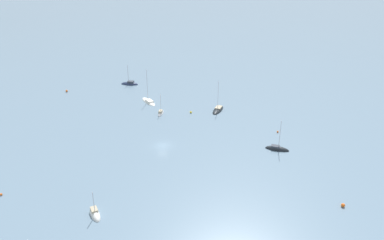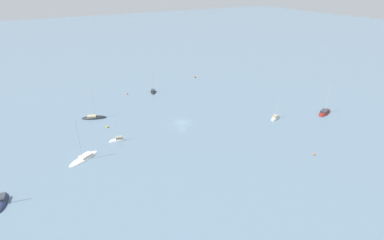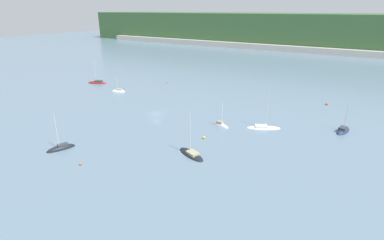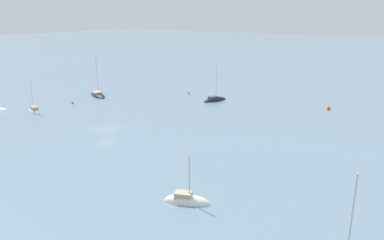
{
  "view_description": "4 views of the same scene",
  "coord_description": "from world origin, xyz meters",
  "views": [
    {
      "loc": [
        -87.97,
        -5.2,
        48.61
      ],
      "look_at": [
        8.14,
        -8.18,
        3.68
      ],
      "focal_mm": 35.0,
      "sensor_mm": 36.0,
      "label": 1
    },
    {
      "loc": [
        38.98,
        75.12,
        41.78
      ],
      "look_at": [
        -2.26,
        2.6,
        1.49
      ],
      "focal_mm": 28.0,
      "sensor_mm": 36.0,
      "label": 2
    },
    {
      "loc": [
        54.09,
        -65.88,
        29.62
      ],
      "look_at": [
        16.65,
        -6.27,
        3.31
      ],
      "focal_mm": 28.0,
      "sensor_mm": 36.0,
      "label": 3
    },
    {
      "loc": [
        -50.69,
        41.27,
        20.09
      ],
      "look_at": [
        -11.33,
        -10.45,
        1.3
      ],
      "focal_mm": 35.0,
      "sensor_mm": 36.0,
      "label": 4
    }
  ],
  "objects": [
    {
      "name": "ground_plane",
      "position": [
        0.0,
        0.0,
        0.0
      ],
      "size": [
        600.0,
        600.0,
        0.0
      ],
      "primitive_type": "plane",
      "color": "slate"
    },
    {
      "name": "sailboat_1",
      "position": [
        -3.04,
        -30.18,
        0.09
      ],
      "size": [
        3.92,
        6.48,
        9.3
      ],
      "rotation": [
        0.0,
        0.0,
        4.36
      ],
      "color": "black",
      "rests_on": "ground_plane"
    },
    {
      "name": "sailboat_2",
      "position": [
        49.24,
        14.62,
        0.11
      ],
      "size": [
        3.52,
        6.94,
        8.9
      ],
      "rotation": [
        0.0,
        0.0,
        1.38
      ],
      "color": "#232D4C",
      "rests_on": "ground_plane"
    },
    {
      "name": "sailboat_3",
      "position": [
        -27.89,
        12.28,
        0.09
      ],
      "size": [
        5.42,
        3.77,
        6.54
      ],
      "rotation": [
        0.0,
        0.0,
        3.58
      ],
      "color": "white",
      "rests_on": "ground_plane"
    },
    {
      "name": "sailboat_4",
      "position": [
        20.98,
        1.36,
        0.13
      ],
      "size": [
        5.02,
        2.35,
        7.46
      ],
      "rotation": [
        0.0,
        0.0,
        6.08
      ],
      "color": "silver",
      "rests_on": "ground_plane"
    },
    {
      "name": "sailboat_5",
      "position": [
        31.15,
        5.99,
        0.1
      ],
      "size": [
        8.97,
        6.54,
        11.99
      ],
      "rotation": [
        0.0,
        0.0,
        0.51
      ],
      "color": "white",
      "rests_on": "ground_plane"
    },
    {
      "name": "sailboat_6",
      "position": [
        23.27,
        -17.11,
        0.09
      ],
      "size": [
        8.3,
        5.41,
        10.8
      ],
      "rotation": [
        0.0,
        0.0,
        2.75
      ],
      "color": "black",
      "rests_on": "ground_plane"
    },
    {
      "name": "mooring_buoy_0",
      "position": [
        -27.03,
        -38.06,
        0.4
      ],
      "size": [
        0.8,
        0.8,
        0.8
      ],
      "color": "orange",
      "rests_on": "ground_plane"
    },
    {
      "name": "mooring_buoy_1",
      "position": [
        21.28,
        -8.21,
        0.32
      ],
      "size": [
        0.64,
        0.64,
        0.64
      ],
      "color": "yellow",
      "rests_on": "ground_plane"
    },
    {
      "name": "mooring_buoy_2",
      "position": [
        -20.93,
        33.69,
        0.25
      ],
      "size": [
        0.51,
        0.51,
        0.51
      ],
      "color": "orange",
      "rests_on": "ground_plane"
    },
    {
      "name": "mooring_buoy_3",
      "position": [
        6.78,
        -32.73,
        0.27
      ],
      "size": [
        0.54,
        0.54,
        0.54
      ],
      "color": "orange",
      "rests_on": "ground_plane"
    },
    {
      "name": "mooring_buoy_4",
      "position": [
        41.78,
        36.7,
        0.38
      ],
      "size": [
        0.76,
        0.76,
        0.76
      ],
      "color": "orange",
      "rests_on": "ground_plane"
    }
  ]
}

